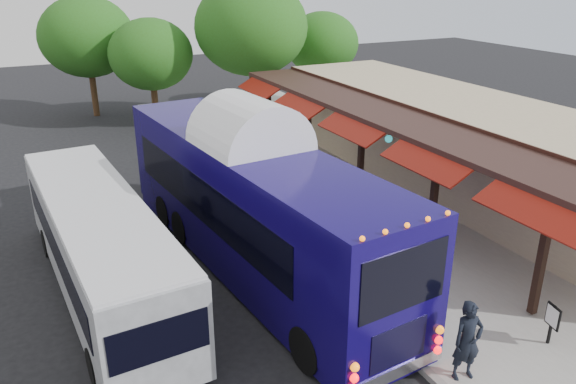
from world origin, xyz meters
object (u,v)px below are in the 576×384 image
ped_a (468,341)px  ped_d (299,197)px  coach_bus (252,198)px  ped_c (311,192)px  sign_board (553,318)px  city_bus (100,243)px  ped_b (298,180)px

ped_a → ped_d: bearing=96.8°
ped_a → ped_d: size_ratio=1.04×
coach_bus → ped_c: coach_bus is taller
ped_a → sign_board: 2.60m
city_bus → ped_b: bearing=19.1°
city_bus → ped_c: 7.77m
ped_b → sign_board: bearing=121.8°
ped_b → sign_board: size_ratio=1.62×
city_bus → ped_a: 9.50m
coach_bus → ped_a: coach_bus is taller
sign_board → ped_a: bearing=-166.6°
ped_b → coach_bus: bearing=71.5°
coach_bus → ped_b: (3.33, 3.57, -1.21)m
ped_b → sign_board: ped_b is taller
coach_bus → sign_board: size_ratio=12.63×
ped_a → ped_c: (1.21, 9.12, -0.12)m
coach_bus → city_bus: bearing=169.1°
ped_a → sign_board: size_ratio=1.80×
coach_bus → ped_b: size_ratio=7.79×
ped_c → ped_d: size_ratio=0.90×
ped_b → ped_c: (-0.08, -1.16, -0.03)m
ped_d → ped_a: bearing=84.9°
ped_c → ped_b: bearing=-129.6°
coach_bus → ped_a: size_ratio=7.02×
ped_c → ped_d: (-0.70, -0.46, 0.08)m
city_bus → ped_d: bearing=9.1°
coach_bus → sign_board: bearing=-60.8°
sign_board → ped_b: bearing=110.6°
ped_b → sign_board: (1.31, -10.28, -0.14)m
coach_bus → ped_d: 3.41m
ped_c → ped_d: ped_d is taller
ped_b → sign_board: 10.36m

